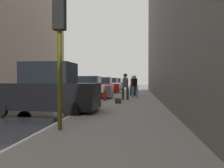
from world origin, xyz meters
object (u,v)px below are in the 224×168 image
Objects in this scene: pedestrian_in_red_jacket at (133,85)px; pedestrian_with_beanie at (125,85)px; parked_gray_coupe at (85,89)px; traffic_light at (60,34)px; parked_blue_sedan at (114,84)px; duffel_bag at (118,101)px; parked_black_suv at (46,91)px; pedestrian_in_jeans at (135,85)px; fire_hydrant at (105,95)px; parked_red_hatchback at (101,86)px; parked_silver_sedan at (109,85)px.

pedestrian_with_beanie is at bearing -95.98° from pedestrian_in_red_jacket.
parked_gray_coupe is 1.17× the size of traffic_light.
parked_gray_coupe is 1.00× the size of parked_blue_sedan.
parked_blue_sedan is 30.79m from traffic_light.
parked_blue_sedan is at bearing 96.74° from duffel_bag.
parked_black_suv is 2.71× the size of pedestrian_in_jeans.
pedestrian_with_beanie reaches higher than parked_gray_coupe.
traffic_light is (0.05, -8.35, 2.26)m from fire_hydrant.
parked_gray_coupe and parked_blue_sedan have the same top height.
pedestrian_in_jeans is 4.57m from duffel_bag.
traffic_light reaches higher than parked_black_suv.
fire_hydrant is at bearing -109.10° from pedestrian_in_red_jacket.
traffic_light reaches higher than pedestrian_with_beanie.
fire_hydrant is at bearing 125.32° from duffel_bag.
traffic_light is at bearing -79.87° from parked_gray_coupe.
traffic_light is at bearing -89.66° from fire_hydrant.
parked_gray_coupe and parked_red_hatchback have the same top height.
pedestrian_in_red_jacket is (3.51, 2.89, 0.26)m from parked_gray_coupe.
parked_silver_sedan is 11.51m from pedestrian_in_red_jacket.
parked_black_suv reaches higher than pedestrian_in_red_jacket.
parked_black_suv is at bearing -117.54° from pedestrian_with_beanie.
traffic_light is (1.85, -10.37, 1.91)m from parked_gray_coupe.
parked_red_hatchback is 13.48m from parked_blue_sedan.
parked_silver_sedan is (-0.00, 7.02, 0.00)m from parked_red_hatchback.
parked_blue_sedan is 21.64m from pedestrian_with_beanie.
pedestrian_with_beanie is (1.28, 0.92, 0.64)m from fire_hydrant.
parked_red_hatchback is (-0.00, 6.83, 0.00)m from parked_gray_coupe.
pedestrian_in_jeans is (1.90, 2.99, 0.61)m from fire_hydrant.
traffic_light is 13.47m from pedestrian_in_red_jacket.
pedestrian_in_jeans reaches higher than parked_gray_coupe.
fire_hydrant is at bearing 90.34° from traffic_light.
pedestrian_in_jeans is (3.70, 0.96, 0.26)m from parked_gray_coupe.
fire_hydrant is 8.65m from traffic_light.
pedestrian_in_jeans is at bearing -57.73° from parked_red_hatchback.
parked_gray_coupe is 4.55m from pedestrian_in_red_jacket.
duffel_bag is (-0.70, -6.33, -0.81)m from pedestrian_in_red_jacket.
pedestrian_in_red_jacket is 6.42m from duffel_bag.
pedestrian_with_beanie is (1.23, 9.26, -1.62)m from traffic_light.
traffic_light is (1.85, -24.22, 1.91)m from parked_silver_sedan.
traffic_light is 2.11× the size of pedestrian_in_red_jacket.
pedestrian_in_red_jacket is at bearing 83.70° from duffel_bag.
parked_black_suv is 8.81m from pedestrian_in_jeans.
pedestrian_in_red_jacket is at bearing -48.29° from parked_red_hatchback.
parked_silver_sedan is at bearing -90.00° from parked_blue_sedan.
parked_gray_coupe is 2.37× the size of pedestrian_with_beanie.
parked_blue_sedan is at bearing 100.84° from pedestrian_in_jeans.
parked_black_suv is at bearing -90.00° from parked_red_hatchback.
parked_red_hatchback is at bearing 131.71° from pedestrian_in_red_jacket.
pedestrian_with_beanie reaches higher than duffel_bag.
pedestrian_in_jeans is at bearing -79.16° from parked_blue_sedan.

